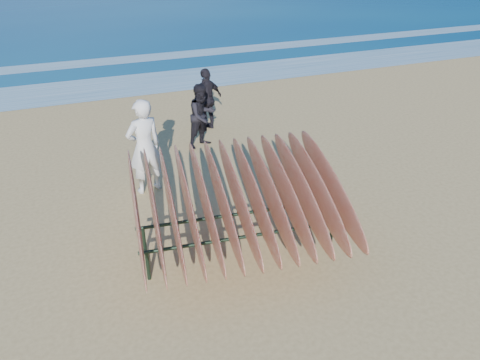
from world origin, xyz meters
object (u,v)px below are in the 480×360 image
Objects in this scene: person_white at (144,147)px; person_dark_b at (207,99)px; person_dark_a at (202,116)px; surfboard_rack at (238,199)px.

person_white is 1.20× the size of person_dark_b.
person_white reaches higher than person_dark_a.
person_white reaches higher than person_dark_b.
person_dark_a is 0.96× the size of person_dark_b.
person_white is at bearing 117.05° from surfboard_rack.
person_dark_a is at bearing 86.65° from surfboard_rack.
person_dark_a is at bearing 42.82° from person_dark_b.
person_white is 3.43m from person_dark_b.
person_dark_b reaches higher than person_dark_a.
surfboard_rack is 2.71m from person_white.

